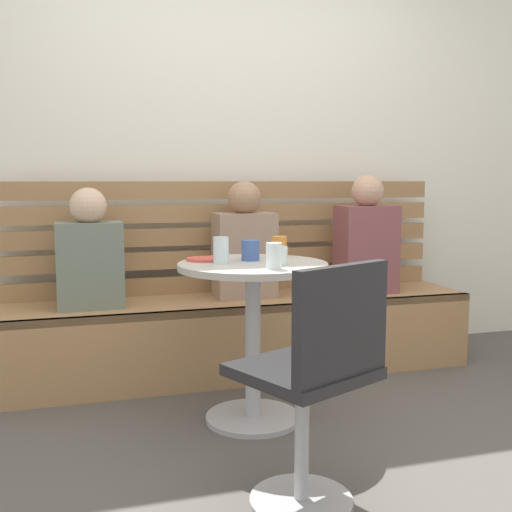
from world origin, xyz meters
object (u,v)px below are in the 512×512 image
Objects in this scene: person_child_left at (244,246)px; cup_water_clear at (274,256)px; cup_tumbler_orange at (279,247)px; person_adult at (366,241)px; person_child_middle at (90,255)px; cup_glass_short at (279,255)px; cup_mug_blue at (250,250)px; cafe_table at (253,311)px; cup_glass_tall at (221,250)px; white_chair at (316,377)px; plate_small at (205,259)px; booth_bench at (240,336)px.

person_child_left reaches higher than cup_water_clear.
person_adult is at bearing 34.59° from cup_tumbler_orange.
cup_glass_short is (0.79, -0.77, 0.06)m from person_child_middle.
cup_mug_blue is (-0.08, 0.17, 0.01)m from cup_glass_short.
person_adult reaches higher than cafe_table.
person_adult reaches higher than cup_glass_tall.
cafe_table is 7.79× the size of cup_mug_blue.
person_adult is 7.39× the size of cup_mug_blue.
cafe_table is at bearing -6.01° from cup_glass_tall.
cup_water_clear is at bearing 85.06° from white_chair.
plate_small is at bearing 141.79° from cup_glass_short.
cafe_table is at bearing -143.52° from person_adult.
person_child_left is 5.55× the size of cup_glass_tall.
person_child_middle is (-0.67, 1.50, 0.25)m from white_chair.
cup_water_clear is (-0.15, -0.38, 0.01)m from cup_tumbler_orange.
cup_mug_blue is at bearing 81.18° from cafe_table.
cup_tumbler_orange is (0.21, 0.98, 0.33)m from white_chair.
cup_water_clear reaches higher than cup_glass_short.
cup_glass_short is 0.84× the size of cup_mug_blue.
cafe_table is 7.40× the size of cup_tumbler_orange.
cup_glass_short is at bearing -22.21° from cup_glass_tall.
person_child_left is at bearing 92.16° from cup_tumbler_orange.
cup_glass_tall reaches higher than booth_bench.
white_chair is 1.77m from person_adult.
white_chair is at bearing -65.75° from person_child_middle.
person_child_left is 0.69m from plate_small.
cafe_table is 0.29m from cup_glass_short.
white_chair is at bearing -101.84° from cup_tumbler_orange.
plate_small is (-0.19, 0.14, 0.23)m from cafe_table.
person_child_middle is at bearing 179.37° from person_adult.
cup_glass_tall is 0.71× the size of plate_small.
cafe_table is at bearing -44.74° from person_child_middle.
cafe_table is 0.28m from cup_mug_blue.
plate_small reaches higher than cafe_table.
cup_water_clear is 0.42m from plate_small.
plate_small is (-0.22, 0.35, -0.05)m from cup_water_clear.
booth_bench is 0.84m from cup_mug_blue.
cup_tumbler_orange is 0.91× the size of cup_water_clear.
cup_glass_short is 0.80× the size of cup_tumbler_orange.
booth_bench is 0.94m from person_adult.
cup_mug_blue is 0.17m from cup_glass_tall.
cup_mug_blue is at bearing -152.44° from cup_tumbler_orange.
cup_mug_blue is 0.56× the size of plate_small.
person_child_left is 7.01× the size of cup_mug_blue.
person_child_left is at bearing 81.94° from cup_water_clear.
person_child_left is at bearing 77.29° from cafe_table.
plate_small is (-1.10, -0.53, -0.01)m from person_adult.
white_chair is 0.95m from cup_mug_blue.
person_child_middle is 5.76× the size of cup_water_clear.
cup_tumbler_orange is (0.09, 0.26, 0.01)m from cup_glass_short.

